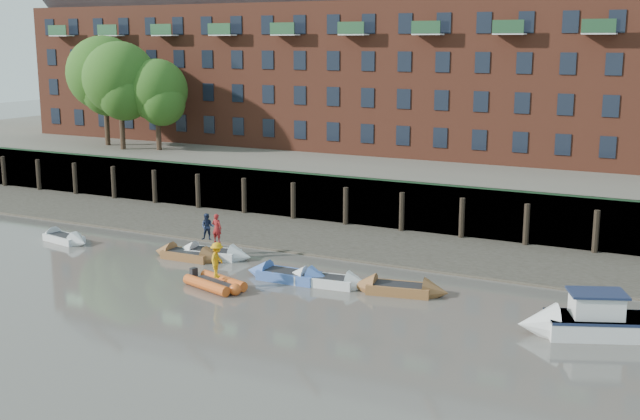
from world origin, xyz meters
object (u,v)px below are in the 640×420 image
Objects in this scene: person_rower_b at (207,227)px; rib_tender at (217,283)px; person_rower_a at (217,228)px; rowboat_4 at (289,276)px; rowboat_0 at (64,238)px; rowboat_5 at (326,281)px; rowboat_6 at (399,289)px; rowboat_2 at (188,255)px; motor_launch at (581,321)px; rowboat_3 at (213,254)px; person_rib_crew at (217,260)px.

rib_tender is at bearing -72.58° from person_rower_b.
rowboat_4 is at bearing 160.88° from person_rower_a.
rowboat_0 is 0.92× the size of rowboat_5.
person_rower_b reaches higher than rowboat_6.
rowboat_6 is 12.64m from person_rower_b.
rowboat_0 is 9.21m from rowboat_2.
person_rower_a is at bearing 141.35° from rib_tender.
rowboat_5 is 5.50m from rib_tender.
motor_launch reaches higher than rowboat_6.
motor_launch is at bearing -7.27° from rowboat_2.
rowboat_6 reaches higher than rowboat_2.
rib_tender is (3.50, -4.73, 0.02)m from rowboat_3.
person_rower_a reaches higher than rowboat_5.
rowboat_6 reaches higher than rowboat_3.
person_rower_a reaches higher than rowboat_6.
person_rib_crew is at bearing -133.04° from rowboat_4.
rowboat_2 is 2.95× the size of person_rower_b.
rowboat_2 is at bearing 12.52° from rowboat_0.
person_rower_a is (1.36, 0.93, 1.52)m from rowboat_2.
rowboat_3 is 5.88m from rib_tender.
rowboat_2 is 1.29× the size of rib_tender.
rib_tender is 2.15× the size of person_rower_a.
person_rower_b is 6.37m from person_rib_crew.
rib_tender is 2.29× the size of person_rower_b.
rowboat_4 is at bearing 174.41° from rowboat_6.
rowboat_4 is 0.79× the size of motor_launch.
rowboat_6 reaches higher than rowboat_0.
person_rower_a is at bearing 19.91° from person_rib_crew.
rowboat_4 reaches higher than rowboat_0.
rowboat_2 is 0.92× the size of rowboat_6.
rowboat_6 is at bearing -0.06° from rowboat_5.
rowboat_0 is 10.37m from rowboat_3.
rowboat_5 is at bearing 175.37° from rowboat_6.
rib_tender is 6.58m from person_rower_b.
motor_launch is 17.37m from person_rib_crew.
rowboat_4 is at bearing 177.23° from rowboat_5.
rowboat_4 is 6.26m from person_rower_a.
rowboat_5 is at bearing -72.29° from person_rib_crew.
rowboat_3 is (1.10, 0.86, 0.01)m from rowboat_2.
rowboat_4 is 3.18× the size of person_rower_b.
rowboat_5 is at bearing 50.22° from rib_tender.
rowboat_3 is 1.02× the size of rowboat_5.
person_rib_crew is (-8.42, -3.31, 1.21)m from rowboat_6.
rib_tender is 1.20m from person_rib_crew.
rowboat_4 is 2.98× the size of person_rower_a.
person_rower_b is 0.87× the size of person_rib_crew.
motor_launch reaches higher than rowboat_4.
person_rib_crew reaches higher than rowboat_2.
rowboat_3 is 3.12× the size of person_rower_b.
person_rower_b is at bearing 144.75° from rowboat_3.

